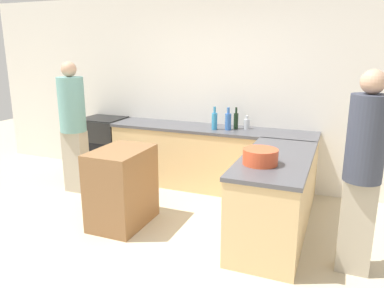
# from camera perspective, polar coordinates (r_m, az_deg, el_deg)

# --- Properties ---
(ground_plane) EXTENTS (14.00, 14.00, 0.00)m
(ground_plane) POSITION_cam_1_polar(r_m,az_deg,el_deg) (3.85, -7.39, -16.31)
(ground_plane) COLOR beige
(wall_back) EXTENTS (8.00, 0.06, 2.70)m
(wall_back) POSITION_cam_1_polar(r_m,az_deg,el_deg) (5.44, 4.06, 7.97)
(wall_back) COLOR white
(wall_back) RESTS_ON ground_plane
(counter_back) EXTENTS (2.89, 0.62, 0.88)m
(counter_back) POSITION_cam_1_polar(r_m,az_deg,el_deg) (5.32, 2.79, -2.15)
(counter_back) COLOR #D6B27A
(counter_back) RESTS_ON ground_plane
(counter_peninsula) EXTENTS (0.69, 1.63, 0.88)m
(counter_peninsula) POSITION_cam_1_polar(r_m,az_deg,el_deg) (4.06, 12.43, -7.90)
(counter_peninsula) COLOR #D6B27A
(counter_peninsula) RESTS_ON ground_plane
(range_oven) EXTENTS (0.67, 0.60, 0.90)m
(range_oven) POSITION_cam_1_polar(r_m,az_deg,el_deg) (6.12, -13.19, -0.27)
(range_oven) COLOR black
(range_oven) RESTS_ON ground_plane
(island_table) EXTENTS (0.53, 0.76, 0.88)m
(island_table) POSITION_cam_1_polar(r_m,az_deg,el_deg) (4.31, -10.61, -6.48)
(island_table) COLOR brown
(island_table) RESTS_ON ground_plane
(mixing_bowl) EXTENTS (0.34, 0.34, 0.15)m
(mixing_bowl) POSITION_cam_1_polar(r_m,az_deg,el_deg) (3.62, 10.37, -1.90)
(mixing_bowl) COLOR #DB512D
(mixing_bowl) RESTS_ON counter_peninsula
(water_bottle_blue) EXTENTS (0.08, 0.08, 0.31)m
(water_bottle_blue) POSITION_cam_1_polar(r_m,az_deg,el_deg) (5.06, 5.53, 3.51)
(water_bottle_blue) COLOR #386BB7
(water_bottle_blue) RESTS_ON counter_back
(vinegar_bottle_clear) EXTENTS (0.08, 0.08, 0.18)m
(vinegar_bottle_clear) POSITION_cam_1_polar(r_m,az_deg,el_deg) (5.17, 8.34, 3.10)
(vinegar_bottle_clear) COLOR silver
(vinegar_bottle_clear) RESTS_ON counter_back
(wine_bottle_dark) EXTENTS (0.06, 0.06, 0.30)m
(wine_bottle_dark) POSITION_cam_1_polar(r_m,az_deg,el_deg) (5.15, 6.71, 3.61)
(wine_bottle_dark) COLOR black
(wine_bottle_dark) RESTS_ON counter_back
(dish_soap_bottle) EXTENTS (0.08, 0.08, 0.31)m
(dish_soap_bottle) POSITION_cam_1_polar(r_m,az_deg,el_deg) (5.07, 3.45, 3.59)
(dish_soap_bottle) COLOR #338CBF
(dish_soap_bottle) RESTS_ON counter_back
(person_by_range) EXTENTS (0.35, 0.35, 1.79)m
(person_by_range) POSITION_cam_1_polar(r_m,az_deg,el_deg) (5.32, -17.67, 3.07)
(person_by_range) COLOR #ADA38E
(person_by_range) RESTS_ON ground_plane
(person_at_peninsula) EXTENTS (0.31, 0.31, 1.80)m
(person_at_peninsula) POSITION_cam_1_polar(r_m,az_deg,el_deg) (3.48, 24.62, -3.18)
(person_at_peninsula) COLOR #ADA38E
(person_at_peninsula) RESTS_ON ground_plane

